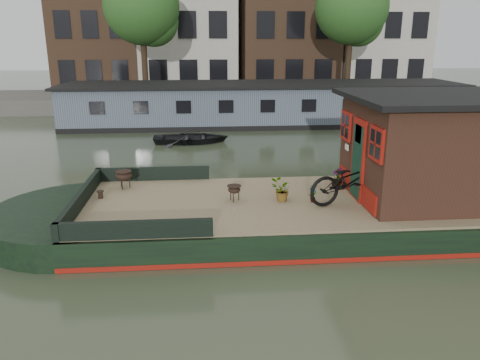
{
  "coord_description": "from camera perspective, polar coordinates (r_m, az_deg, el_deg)",
  "views": [
    {
      "loc": [
        -3.17,
        -10.23,
        4.28
      ],
      "look_at": [
        -2.28,
        0.5,
        1.02
      ],
      "focal_mm": 35.0,
      "sensor_mm": 36.0,
      "label": 1
    }
  ],
  "objects": [
    {
      "name": "ground",
      "position": [
        11.53,
        11.63,
        -5.31
      ],
      "size": [
        120.0,
        120.0,
        0.0
      ],
      "primitive_type": "plane",
      "color": "#273421",
      "rests_on": "ground"
    },
    {
      "name": "tree_right",
      "position": [
        30.79,
        13.68,
        19.39
      ],
      "size": [
        4.4,
        4.4,
        7.4
      ],
      "color": "#332316",
      "rests_on": "quay"
    },
    {
      "name": "houseboat_hull",
      "position": [
        11.13,
        5.1,
        -4.31
      ],
      "size": [
        14.01,
        4.02,
        0.6
      ],
      "color": "black",
      "rests_on": "ground"
    },
    {
      "name": "potted_plant_c",
      "position": [
        10.88,
        5.06,
        -1.26
      ],
      "size": [
        0.54,
        0.5,
        0.52
      ],
      "primitive_type": "imported",
      "rotation": [
        0.0,
        0.0,
        3.36
      ],
      "color": "#B45D34",
      "rests_on": "houseboat_deck"
    },
    {
      "name": "dinghy",
      "position": [
        20.27,
        -5.98,
        5.51
      ],
      "size": [
        3.21,
        2.3,
        0.66
      ],
      "primitive_type": "imported",
      "rotation": [
        0.0,
        0.0,
        1.57
      ],
      "color": "black",
      "rests_on": "ground"
    },
    {
      "name": "houseboat_deck",
      "position": [
        11.31,
        11.82,
        -2.37
      ],
      "size": [
        11.8,
        3.8,
        0.05
      ],
      "primitive_type": "cube",
      "color": "#95815C",
      "rests_on": "houseboat_hull"
    },
    {
      "name": "bollard_port",
      "position": [
        11.55,
        -16.64,
        -1.71
      ],
      "size": [
        0.16,
        0.16,
        0.18
      ],
      "primitive_type": "cylinder",
      "color": "black",
      "rests_on": "houseboat_deck"
    },
    {
      "name": "quay",
      "position": [
        31.13,
        1.17,
        9.76
      ],
      "size": [
        60.0,
        6.0,
        0.9
      ],
      "primitive_type": "cube",
      "color": "#47443F",
      "rests_on": "ground"
    },
    {
      "name": "potted_plant_d",
      "position": [
        12.04,
        11.72,
        0.23
      ],
      "size": [
        0.35,
        0.35,
        0.52
      ],
      "primitive_type": "imported",
      "rotation": [
        0.0,
        0.0,
        4.93
      ],
      "color": "#983329",
      "rests_on": "houseboat_deck"
    },
    {
      "name": "bollard_stbd",
      "position": [
        9.29,
        -11.44,
        -5.77
      ],
      "size": [
        0.19,
        0.19,
        0.21
      ],
      "primitive_type": "cylinder",
      "color": "black",
      "rests_on": "houseboat_deck"
    },
    {
      "name": "potted_plant_a",
      "position": [
        10.91,
        8.86,
        -1.71
      ],
      "size": [
        0.25,
        0.23,
        0.39
      ],
      "primitive_type": "imported",
      "rotation": [
        0.0,
        0.0,
        0.61
      ],
      "color": "brown",
      "rests_on": "houseboat_deck"
    },
    {
      "name": "bicycle",
      "position": [
        10.93,
        13.43,
        0.01
      ],
      "size": [
        2.21,
        1.25,
        1.1
      ],
      "primitive_type": "imported",
      "rotation": [
        0.0,
        0.0,
        1.84
      ],
      "color": "black",
      "rests_on": "houseboat_deck"
    },
    {
      "name": "far_houseboat",
      "position": [
        24.66,
        2.74,
        9.1
      ],
      "size": [
        20.4,
        4.4,
        2.11
      ],
      "color": "slate",
      "rests_on": "ground"
    },
    {
      "name": "bow_bulwark",
      "position": [
        10.96,
        -14.47,
        -2.08
      ],
      "size": [
        3.0,
        4.0,
        0.35
      ],
      "color": "black",
      "rests_on": "houseboat_deck"
    },
    {
      "name": "tree_left",
      "position": [
        29.52,
        -11.6,
        19.65
      ],
      "size": [
        4.4,
        4.4,
        7.4
      ],
      "color": "#332316",
      "rests_on": "quay"
    },
    {
      "name": "brazier_rear",
      "position": [
        12.14,
        -13.95,
        0.05
      ],
      "size": [
        0.54,
        0.54,
        0.45
      ],
      "primitive_type": null,
      "rotation": [
        0.0,
        0.0,
        0.35
      ],
      "color": "black",
      "rests_on": "houseboat_deck"
    },
    {
      "name": "brazier_front",
      "position": [
        10.87,
        -0.71,
        -1.62
      ],
      "size": [
        0.42,
        0.42,
        0.38
      ],
      "primitive_type": null,
      "rotation": [
        0.0,
        0.0,
        0.22
      ],
      "color": "black",
      "rests_on": "houseboat_deck"
    },
    {
      "name": "cabin",
      "position": [
        11.79,
        22.46,
        3.81
      ],
      "size": [
        4.0,
        3.5,
        2.42
      ],
      "color": "black",
      "rests_on": "houseboat_deck"
    }
  ]
}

